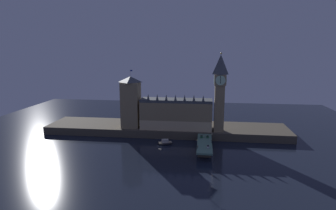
{
  "coord_description": "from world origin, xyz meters",
  "views": [
    {
      "loc": [
        33.41,
        -211.37,
        74.88
      ],
      "look_at": [
        4.05,
        20.0,
        29.71
      ],
      "focal_mm": 30.0,
      "sensor_mm": 36.0,
      "label": 1
    }
  ],
  "objects_px": {
    "car_southbound_trail": "(208,137)",
    "pedestrian_near_rail": "(198,146)",
    "car_northbound_lead": "(201,137)",
    "car_southbound_lead": "(208,147)",
    "pedestrian_mid_walk": "(211,140)",
    "clock_tower": "(220,90)",
    "boat_upstream": "(165,143)",
    "victoria_tower": "(131,102)",
    "street_lamp_near": "(197,143)",
    "street_lamp_mid": "(212,137)"
  },
  "relations": [
    {
      "from": "pedestrian_near_rail",
      "to": "boat_upstream",
      "type": "distance_m",
      "value": 34.58
    },
    {
      "from": "pedestrian_near_rail",
      "to": "street_lamp_near",
      "type": "height_order",
      "value": "street_lamp_near"
    },
    {
      "from": "car_southbound_lead",
      "to": "street_lamp_near",
      "type": "bearing_deg",
      "value": -153.1
    },
    {
      "from": "victoria_tower",
      "to": "car_northbound_lead",
      "type": "xyz_separation_m",
      "value": [
        63.54,
        -21.4,
        -23.11
      ]
    },
    {
      "from": "car_southbound_trail",
      "to": "boat_upstream",
      "type": "height_order",
      "value": "car_southbound_trail"
    },
    {
      "from": "car_southbound_lead",
      "to": "pedestrian_mid_walk",
      "type": "bearing_deg",
      "value": 80.47
    },
    {
      "from": "car_northbound_lead",
      "to": "street_lamp_near",
      "type": "height_order",
      "value": "street_lamp_near"
    },
    {
      "from": "car_southbound_lead",
      "to": "street_lamp_near",
      "type": "xyz_separation_m",
      "value": [
        -7.82,
        -3.97,
        3.67
      ]
    },
    {
      "from": "pedestrian_mid_walk",
      "to": "clock_tower",
      "type": "bearing_deg",
      "value": 75.42
    },
    {
      "from": "street_lamp_near",
      "to": "street_lamp_mid",
      "type": "bearing_deg",
      "value": 54.01
    },
    {
      "from": "pedestrian_near_rail",
      "to": "victoria_tower",
      "type": "bearing_deg",
      "value": 142.67
    },
    {
      "from": "car_southbound_trail",
      "to": "clock_tower",
      "type": "bearing_deg",
      "value": 61.14
    },
    {
      "from": "clock_tower",
      "to": "pedestrian_mid_walk",
      "type": "distance_m",
      "value": 44.63
    },
    {
      "from": "clock_tower",
      "to": "street_lamp_near",
      "type": "relative_size",
      "value": 9.51
    },
    {
      "from": "car_southbound_trail",
      "to": "boat_upstream",
      "type": "xyz_separation_m",
      "value": [
        -34.17,
        -4.56,
        -5.09
      ]
    },
    {
      "from": "pedestrian_near_rail",
      "to": "pedestrian_mid_walk",
      "type": "xyz_separation_m",
      "value": [
        9.89,
        16.28,
        -0.04
      ]
    },
    {
      "from": "victoria_tower",
      "to": "pedestrian_mid_walk",
      "type": "bearing_deg",
      "value": -23.12
    },
    {
      "from": "car_southbound_lead",
      "to": "street_lamp_mid",
      "type": "distance_m",
      "value": 11.77
    },
    {
      "from": "pedestrian_mid_walk",
      "to": "boat_upstream",
      "type": "xyz_separation_m",
      "value": [
        -36.64,
        4.97,
        -5.34
      ]
    },
    {
      "from": "car_northbound_lead",
      "to": "pedestrian_near_rail",
      "type": "distance_m",
      "value": 25.29
    },
    {
      "from": "pedestrian_near_rail",
      "to": "boat_upstream",
      "type": "bearing_deg",
      "value": 141.54
    },
    {
      "from": "car_southbound_trail",
      "to": "street_lamp_mid",
      "type": "height_order",
      "value": "street_lamp_mid"
    },
    {
      "from": "car_southbound_lead",
      "to": "pedestrian_near_rail",
      "type": "relative_size",
      "value": 2.57
    },
    {
      "from": "clock_tower",
      "to": "car_southbound_trail",
      "type": "bearing_deg",
      "value": -118.86
    },
    {
      "from": "pedestrian_mid_walk",
      "to": "street_lamp_near",
      "type": "distance_m",
      "value": 21.62
    },
    {
      "from": "pedestrian_mid_walk",
      "to": "car_southbound_trail",
      "type": "bearing_deg",
      "value": 104.55
    },
    {
      "from": "pedestrian_near_rail",
      "to": "street_lamp_mid",
      "type": "bearing_deg",
      "value": 50.08
    },
    {
      "from": "car_southbound_lead",
      "to": "pedestrian_near_rail",
      "type": "bearing_deg",
      "value": -168.22
    },
    {
      "from": "car_southbound_lead",
      "to": "car_southbound_trail",
      "type": "xyz_separation_m",
      "value": [
        -0.0,
        24.26,
        -0.02
      ]
    },
    {
      "from": "car_southbound_trail",
      "to": "street_lamp_near",
      "type": "bearing_deg",
      "value": -105.48
    },
    {
      "from": "car_southbound_trail",
      "to": "pedestrian_near_rail",
      "type": "distance_m",
      "value": 26.86
    },
    {
      "from": "pedestrian_near_rail",
      "to": "boat_upstream",
      "type": "xyz_separation_m",
      "value": [
        -26.75,
        21.25,
        -5.38
      ]
    },
    {
      "from": "car_southbound_trail",
      "to": "pedestrian_mid_walk",
      "type": "xyz_separation_m",
      "value": [
        2.47,
        -9.53,
        0.25
      ]
    },
    {
      "from": "car_northbound_lead",
      "to": "street_lamp_near",
      "type": "distance_m",
      "value": 27.97
    },
    {
      "from": "car_northbound_lead",
      "to": "car_southbound_lead",
      "type": "xyz_separation_m",
      "value": [
        4.95,
        -23.62,
        -0.04
      ]
    },
    {
      "from": "car_northbound_lead",
      "to": "car_southbound_trail",
      "type": "height_order",
      "value": "car_northbound_lead"
    },
    {
      "from": "street_lamp_near",
      "to": "boat_upstream",
      "type": "bearing_deg",
      "value": 138.07
    },
    {
      "from": "street_lamp_near",
      "to": "street_lamp_mid",
      "type": "xyz_separation_m",
      "value": [
        10.69,
        14.72,
        0.15
      ]
    },
    {
      "from": "street_lamp_near",
      "to": "pedestrian_mid_walk",
      "type": "bearing_deg",
      "value": 61.17
    },
    {
      "from": "street_lamp_near",
      "to": "boat_upstream",
      "type": "distance_m",
      "value": 36.49
    },
    {
      "from": "street_lamp_mid",
      "to": "car_southbound_lead",
      "type": "bearing_deg",
      "value": -104.96
    },
    {
      "from": "clock_tower",
      "to": "car_northbound_lead",
      "type": "xyz_separation_m",
      "value": [
        -14.33,
        -17.66,
        -35.4
      ]
    },
    {
      "from": "car_southbound_trail",
      "to": "pedestrian_near_rail",
      "type": "xyz_separation_m",
      "value": [
        -7.42,
        -25.81,
        0.28
      ]
    },
    {
      "from": "clock_tower",
      "to": "car_southbound_lead",
      "type": "bearing_deg",
      "value": -102.8
    },
    {
      "from": "car_northbound_lead",
      "to": "car_southbound_lead",
      "type": "relative_size",
      "value": 0.96
    },
    {
      "from": "car_southbound_trail",
      "to": "boat_upstream",
      "type": "bearing_deg",
      "value": -172.4
    },
    {
      "from": "street_lamp_mid",
      "to": "car_northbound_lead",
      "type": "bearing_deg",
      "value": 121.29
    },
    {
      "from": "victoria_tower",
      "to": "street_lamp_near",
      "type": "relative_size",
      "value": 7.41
    },
    {
      "from": "car_southbound_lead",
      "to": "pedestrian_mid_walk",
      "type": "xyz_separation_m",
      "value": [
        2.47,
        14.73,
        0.23
      ]
    },
    {
      "from": "street_lamp_near",
      "to": "pedestrian_near_rail",
      "type": "bearing_deg",
      "value": 80.61
    }
  ]
}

